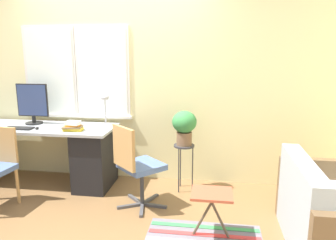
{
  "coord_description": "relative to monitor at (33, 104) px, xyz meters",
  "views": [
    {
      "loc": [
        1.27,
        -3.37,
        1.69
      ],
      "look_at": [
        0.75,
        0.17,
        0.92
      ],
      "focal_mm": 35.0,
      "sensor_mm": 36.0,
      "label": 1
    }
  ],
  "objects": [
    {
      "name": "office_chair_swivel",
      "position": [
        1.49,
        -0.6,
        -0.52
      ],
      "size": [
        0.59,
        0.59,
        0.93
      ],
      "rotation": [
        0.0,
        0.0,
        2.37
      ],
      "color": "#47474C",
      "rests_on": "ground_plane"
    },
    {
      "name": "mouse",
      "position": [
        0.2,
        -0.29,
        -0.25
      ],
      "size": [
        0.04,
        0.06,
        0.03
      ],
      "color": "black",
      "rests_on": "desk"
    },
    {
      "name": "potted_plant",
      "position": [
        1.96,
        -0.07,
        -0.2
      ],
      "size": [
        0.29,
        0.29,
        0.41
      ],
      "color": "brown",
      "rests_on": "plant_stand"
    },
    {
      "name": "keyboard",
      "position": [
        -0.03,
        -0.3,
        -0.25
      ],
      "size": [
        0.34,
        0.13,
        0.02
      ],
      "color": "black",
      "rests_on": "desk"
    },
    {
      "name": "ground_plane",
      "position": [
        1.05,
        -0.47,
        -1.02
      ],
      "size": [
        14.0,
        14.0,
        0.0
      ],
      "primitive_type": "plane",
      "color": "brown"
    },
    {
      "name": "book_stack",
      "position": [
        0.66,
        -0.29,
        -0.21
      ],
      "size": [
        0.24,
        0.19,
        0.12
      ],
      "color": "yellow",
      "rests_on": "desk"
    },
    {
      "name": "plant_stand",
      "position": [
        1.96,
        -0.07,
        -0.51
      ],
      "size": [
        0.25,
        0.25,
        0.57
      ],
      "color": "#333338",
      "rests_on": "ground_plane"
    },
    {
      "name": "couch_loveseat",
      "position": [
        3.35,
        -1.13,
        -0.74
      ],
      "size": [
        0.81,
        1.26,
        0.79
      ],
      "rotation": [
        0.0,
        0.0,
        1.57
      ],
      "color": "#9EA8B2",
      "rests_on": "ground_plane"
    },
    {
      "name": "wall_back_with_window",
      "position": [
        1.03,
        0.28,
        0.33
      ],
      "size": [
        9.0,
        0.12,
        2.7
      ],
      "color": "beige",
      "rests_on": "ground_plane"
    },
    {
      "name": "desk",
      "position": [
        0.04,
        -0.13,
        -0.61
      ],
      "size": [
        2.11,
        0.67,
        0.76
      ],
      "color": "#9EA3A8",
      "rests_on": "ground_plane"
    },
    {
      "name": "monitor",
      "position": [
        0.0,
        0.0,
        0.0
      ],
      "size": [
        0.41,
        0.22,
        0.52
      ],
      "color": "black",
      "rests_on": "desk"
    },
    {
      "name": "folding_stool",
      "position": [
        2.31,
        -1.07,
        -0.63
      ],
      "size": [
        0.37,
        0.32,
        0.44
      ],
      "color": "#B24C33",
      "rests_on": "ground_plane"
    },
    {
      "name": "desk_lamp",
      "position": [
        0.94,
        0.07,
        -0.01
      ],
      "size": [
        0.14,
        0.14,
        0.38
      ],
      "color": "#ADADB2",
      "rests_on": "desk"
    }
  ]
}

